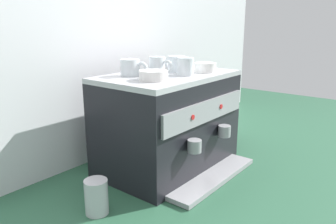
% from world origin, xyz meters
% --- Properties ---
extents(ground_plane, '(4.00, 4.00, 0.00)m').
position_xyz_m(ground_plane, '(0.00, 0.00, 0.00)').
color(ground_plane, '#28563D').
extents(tiled_backsplash_wall, '(2.80, 0.03, 0.92)m').
position_xyz_m(tiled_backsplash_wall, '(0.00, 0.34, 0.46)').
color(tiled_backsplash_wall, silver).
rests_on(tiled_backsplash_wall, ground_plane).
extents(espresso_machine, '(0.63, 0.50, 0.44)m').
position_xyz_m(espresso_machine, '(0.00, -0.00, 0.22)').
color(espresso_machine, black).
rests_on(espresso_machine, ground_plane).
extents(ceramic_cup_0, '(0.07, 0.11, 0.08)m').
position_xyz_m(ceramic_cup_0, '(-0.05, 0.02, 0.47)').
color(ceramic_cup_0, silver).
rests_on(ceramic_cup_0, espresso_machine).
extents(ceramic_cup_1, '(0.07, 0.11, 0.08)m').
position_xyz_m(ceramic_cup_1, '(0.02, -0.08, 0.47)').
color(ceramic_cup_1, silver).
rests_on(ceramic_cup_1, espresso_machine).
extents(ceramic_cup_2, '(0.08, 0.12, 0.07)m').
position_xyz_m(ceramic_cup_2, '(-0.14, 0.09, 0.47)').
color(ceramic_cup_2, silver).
rests_on(ceramic_cup_2, espresso_machine).
extents(ceramic_cup_3, '(0.08, 0.12, 0.07)m').
position_xyz_m(ceramic_cup_3, '(0.07, 0.01, 0.47)').
color(ceramic_cup_3, silver).
rests_on(ceramic_cup_3, espresso_machine).
extents(ceramic_bowl_0, '(0.10, 0.10, 0.04)m').
position_xyz_m(ceramic_bowl_0, '(0.15, -0.10, 0.46)').
color(ceramic_bowl_0, white).
rests_on(ceramic_bowl_0, espresso_machine).
extents(ceramic_bowl_1, '(0.11, 0.11, 0.04)m').
position_xyz_m(ceramic_bowl_1, '(-0.16, -0.06, 0.45)').
color(ceramic_bowl_1, white).
rests_on(ceramic_bowl_1, espresso_machine).
extents(ceramic_bowl_2, '(0.12, 0.12, 0.04)m').
position_xyz_m(ceramic_bowl_2, '(0.16, 0.11, 0.46)').
color(ceramic_bowl_2, white).
rests_on(ceramic_bowl_2, espresso_machine).
extents(coffee_grinder, '(0.16, 0.16, 0.36)m').
position_xyz_m(coffee_grinder, '(0.49, 0.00, 0.19)').
color(coffee_grinder, '#333338').
rests_on(coffee_grinder, ground_plane).
extents(milk_pitcher, '(0.08, 0.08, 0.13)m').
position_xyz_m(milk_pitcher, '(-0.48, -0.06, 0.06)').
color(milk_pitcher, '#B7B7BC').
rests_on(milk_pitcher, ground_plane).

